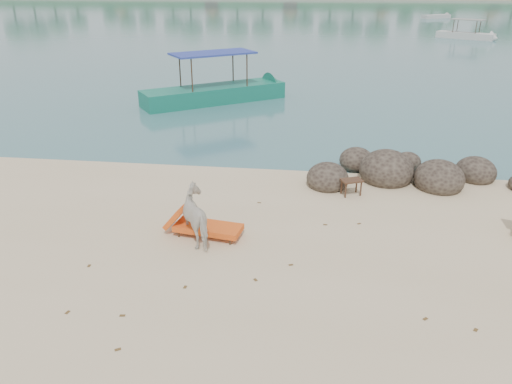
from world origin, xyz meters
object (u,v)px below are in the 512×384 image
Objects in this scene: boat_near at (213,61)px; lounge_chair at (208,225)px; cow at (199,217)px; side_table at (351,188)px; boulders at (404,173)px.

lounge_chair is at bearing -114.75° from boat_near.
cow is 0.40m from lounge_chair.
cow is 2.53× the size of side_table.
lounge_chair is 0.25× the size of boat_near.
boat_near reaches higher than cow.
boat_near reaches higher than lounge_chair.
lounge_chair is (-4.92, -4.05, 0.06)m from boulders.
lounge_chair is at bearing -156.90° from cow.
cow is at bearing -162.29° from side_table.
boulders reaches higher than side_table.
cow is 0.18× the size of boat_near.
side_table is at bearing 48.60° from lounge_chair.
boulders is 2.05m from side_table.
lounge_chair is (-3.34, -2.74, 0.06)m from side_table.
boulders is 0.83× the size of boat_near.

